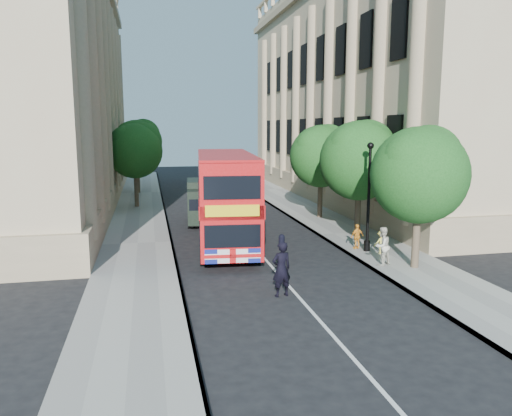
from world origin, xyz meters
TOP-DOWN VIEW (x-y plane):
  - ground at (0.00, 0.00)m, footprint 120.00×120.00m
  - pavement_right at (5.75, 10.00)m, footprint 3.50×80.00m
  - pavement_left at (-5.75, 10.00)m, footprint 3.50×80.00m
  - building_right at (13.80, 24.00)m, footprint 12.00×38.00m
  - building_left at (-13.80, 24.00)m, footprint 12.00×38.00m
  - tree_right_near at (5.84, 3.03)m, footprint 4.00×4.00m
  - tree_right_mid at (5.84, 9.03)m, footprint 4.20×4.20m
  - tree_right_far at (5.84, 15.03)m, footprint 4.00×4.00m
  - tree_left_far at (-5.96, 22.03)m, footprint 4.00×4.00m
  - tree_left_back at (-5.96, 30.03)m, footprint 4.20×4.20m
  - lamp_post at (5.00, 6.00)m, footprint 0.32×0.32m
  - double_decker_bus at (-1.36, 8.88)m, footprint 3.56×10.13m
  - box_van at (-1.82, 15.13)m, footprint 2.26×4.79m
  - police_constable at (-0.58, 1.00)m, footprint 0.82×0.64m
  - woman_pedestrian at (4.57, 3.58)m, footprint 1.00×0.92m
  - child_a at (4.71, 6.50)m, footprint 0.76×0.43m
  - child_b at (5.43, 5.41)m, footprint 0.73×0.46m

SIDE VIEW (x-z plane):
  - ground at x=0.00m, z-range 0.00..0.00m
  - pavement_right at x=5.75m, z-range 0.00..0.12m
  - pavement_left at x=-5.75m, z-range 0.00..0.12m
  - child_b at x=5.43m, z-range 0.12..1.20m
  - child_a at x=4.71m, z-range 0.12..1.34m
  - woman_pedestrian at x=4.57m, z-range 0.12..1.79m
  - police_constable at x=-0.58m, z-range 0.00..2.01m
  - box_van at x=-1.82m, z-range -0.03..2.63m
  - lamp_post at x=5.00m, z-range -0.07..5.09m
  - double_decker_bus at x=-1.36m, z-range 0.24..4.83m
  - tree_right_near at x=5.84m, z-range 1.21..7.29m
  - tree_right_far at x=5.84m, z-range 1.24..7.39m
  - tree_left_far at x=-5.96m, z-range 1.30..7.59m
  - tree_right_mid at x=5.84m, z-range 1.26..7.63m
  - tree_left_back at x=-5.96m, z-range 1.38..8.03m
  - building_right at x=13.80m, z-range 0.00..18.00m
  - building_left at x=-13.80m, z-range 0.00..18.00m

